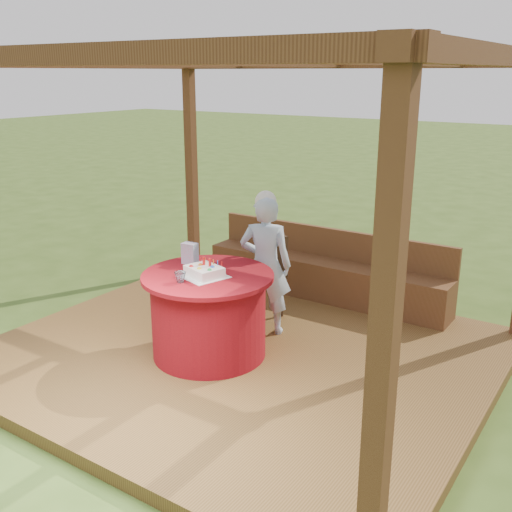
# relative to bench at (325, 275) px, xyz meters

# --- Properties ---
(ground) EXTENTS (60.00, 60.00, 0.00)m
(ground) POSITION_rel_bench_xyz_m (0.00, -1.72, -0.38)
(ground) COLOR #38541C
(ground) RESTS_ON ground
(deck) EXTENTS (4.50, 4.00, 0.12)m
(deck) POSITION_rel_bench_xyz_m (0.00, -1.72, -0.32)
(deck) COLOR brown
(deck) RESTS_ON ground
(pergola) EXTENTS (4.50, 4.00, 2.72)m
(pergola) POSITION_rel_bench_xyz_m (0.00, -1.72, 2.02)
(pergola) COLOR brown
(pergola) RESTS_ON deck
(bench) EXTENTS (3.00, 0.42, 0.80)m
(bench) POSITION_rel_bench_xyz_m (0.00, 0.00, 0.00)
(bench) COLOR brown
(bench) RESTS_ON deck
(table) EXTENTS (1.21, 1.21, 0.80)m
(table) POSITION_rel_bench_xyz_m (-0.20, -1.97, 0.14)
(table) COLOR maroon
(table) RESTS_ON deck
(chair) EXTENTS (0.57, 0.57, 0.91)m
(chair) POSITION_rel_bench_xyz_m (-0.32, -0.86, 0.25)
(chair) COLOR #321F10
(chair) RESTS_ON deck
(elderly_woman) EXTENTS (0.61, 0.51, 1.47)m
(elderly_woman) POSITION_rel_bench_xyz_m (-0.05, -1.23, 0.47)
(elderly_woman) COLOR #8EAFD3
(elderly_woman) RESTS_ON deck
(birthday_cake) EXTENTS (0.45, 0.45, 0.17)m
(birthday_cake) POSITION_rel_bench_xyz_m (-0.18, -2.04, 0.59)
(birthday_cake) COLOR white
(birthday_cake) RESTS_ON table
(gift_bag) EXTENTS (0.15, 0.10, 0.20)m
(gift_bag) POSITION_rel_bench_xyz_m (-0.53, -1.81, 0.64)
(gift_bag) COLOR #D98DBD
(gift_bag) RESTS_ON table
(drinking_glass) EXTENTS (0.13, 0.13, 0.10)m
(drinking_glass) POSITION_rel_bench_xyz_m (-0.26, -2.27, 0.58)
(drinking_glass) COLOR white
(drinking_glass) RESTS_ON table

